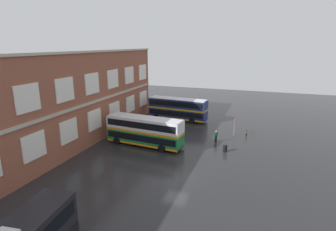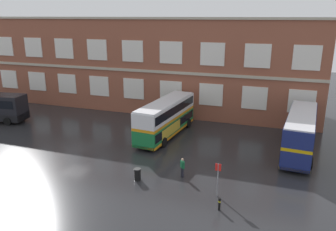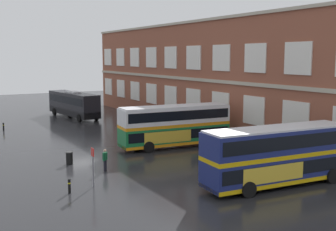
{
  "view_description": "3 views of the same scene",
  "coord_description": "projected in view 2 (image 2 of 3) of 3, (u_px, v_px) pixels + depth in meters",
  "views": [
    {
      "loc": [
        -24.95,
        -8.0,
        13.89
      ],
      "look_at": [
        8.84,
        4.1,
        4.29
      ],
      "focal_mm": 28.72,
      "sensor_mm": 36.0,
      "label": 1
    },
    {
      "loc": [
        19.78,
        -27.02,
        13.28
      ],
      "look_at": [
        8.94,
        3.72,
        3.49
      ],
      "focal_mm": 35.87,
      "sensor_mm": 36.0,
      "label": 2
    },
    {
      "loc": [
        42.38,
        -13.78,
        8.87
      ],
      "look_at": [
        10.63,
        4.52,
        3.67
      ],
      "focal_mm": 45.03,
      "sensor_mm": 36.0,
      "label": 3
    }
  ],
  "objects": [
    {
      "name": "waiting_passenger",
      "position": [
        182.0,
        167.0,
        28.45
      ],
      "size": [
        0.51,
        0.54,
        1.7
      ],
      "color": "black",
      "rests_on": "ground"
    },
    {
      "name": "station_litter_bin",
      "position": [
        137.0,
        174.0,
        27.99
      ],
      "size": [
        0.6,
        0.6,
        1.03
      ],
      "color": "black",
      "rests_on": "ground"
    },
    {
      "name": "double_decker_middle",
      "position": [
        300.0,
        132.0,
        33.12
      ],
      "size": [
        3.52,
        11.17,
        4.07
      ],
      "color": "navy",
      "rests_on": "ground"
    },
    {
      "name": "bus_stand_flag",
      "position": [
        218.0,
        177.0,
        25.15
      ],
      "size": [
        0.44,
        0.1,
        2.7
      ],
      "color": "slate",
      "rests_on": "ground"
    },
    {
      "name": "double_decker_near",
      "position": [
        166.0,
        117.0,
        37.93
      ],
      "size": [
        3.58,
        11.18,
        4.07
      ],
      "color": "#197038",
      "rests_on": "ground"
    },
    {
      "name": "safety_bollard_east",
      "position": [
        219.0,
        204.0,
        23.66
      ],
      "size": [
        0.19,
        0.19,
        0.95
      ],
      "color": "black",
      "rests_on": "ground"
    },
    {
      "name": "ground_plane",
      "position": [
        85.0,
        143.0,
        36.33
      ],
      "size": [
        120.0,
        120.0,
        0.0
      ],
      "primitive_type": "plane",
      "color": "#232326"
    },
    {
      "name": "brick_terminal_building",
      "position": [
        128.0,
        63.0,
        49.68
      ],
      "size": [
        53.9,
        8.19,
        13.04
      ],
      "color": "brown",
      "rests_on": "ground"
    }
  ]
}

